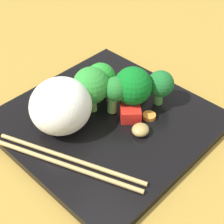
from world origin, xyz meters
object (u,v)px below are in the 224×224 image
Objects in this scene: square_plate at (107,121)px; carrot_slice_0 at (127,82)px; chopstick_pair at (68,162)px; rice_mound at (61,106)px; broccoli_floret_3 at (101,78)px.

carrot_slice_0 reaches higher than square_plate.
carrot_slice_0 is 19.91cm from chopstick_pair.
rice_mound reaches higher than broccoli_floret_3.
broccoli_floret_3 is at bearing -37.41° from square_plate.
rice_mound is 8.15cm from chopstick_pair.
carrot_slice_0 is (-0.68, -5.95, -3.63)cm from broccoli_floret_3.
rice_mound reaches higher than chopstick_pair.
rice_mound is 1.40× the size of broccoli_floret_3.
carrot_slice_0 is at bearing -69.62° from square_plate.
broccoli_floret_3 is at bearing -88.04° from rice_mound.
rice_mound is at bearing 91.96° from broccoli_floret_3.
broccoli_floret_3 is 14.97cm from chopstick_pair.
rice_mound is at bearing 56.39° from square_plate.
broccoli_floret_3 reaches higher than carrot_slice_0.
rice_mound is 0.43× the size of chopstick_pair.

